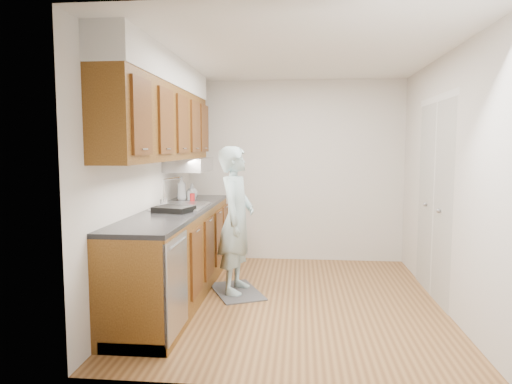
# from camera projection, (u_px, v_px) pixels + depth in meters

# --- Properties ---
(floor) EXTENTS (3.50, 3.50, 0.00)m
(floor) POSITION_uv_depth(u_px,v_px,m) (291.00, 300.00, 4.74)
(floor) COLOR olive
(floor) RESTS_ON ground
(ceiling) EXTENTS (3.50, 3.50, 0.00)m
(ceiling) POSITION_uv_depth(u_px,v_px,m) (293.00, 54.00, 4.49)
(ceiling) COLOR white
(ceiling) RESTS_ON wall_left
(wall_left) EXTENTS (0.02, 3.50, 2.50)m
(wall_left) POSITION_uv_depth(u_px,v_px,m) (148.00, 179.00, 4.76)
(wall_left) COLOR silver
(wall_left) RESTS_ON floor
(wall_right) EXTENTS (0.02, 3.50, 2.50)m
(wall_right) POSITION_uv_depth(u_px,v_px,m) (445.00, 181.00, 4.47)
(wall_right) COLOR silver
(wall_right) RESTS_ON floor
(wall_back) EXTENTS (3.00, 0.02, 2.50)m
(wall_back) POSITION_uv_depth(u_px,v_px,m) (294.00, 171.00, 6.35)
(wall_back) COLOR silver
(wall_back) RESTS_ON floor
(counter) EXTENTS (0.64, 2.80, 1.30)m
(counter) POSITION_uv_depth(u_px,v_px,m) (177.00, 251.00, 4.80)
(counter) COLOR brown
(counter) RESTS_ON floor
(upper_cabinets) EXTENTS (0.47, 2.80, 1.21)m
(upper_cabinets) POSITION_uv_depth(u_px,v_px,m) (164.00, 112.00, 4.72)
(upper_cabinets) COLOR brown
(upper_cabinets) RESTS_ON wall_left
(closet_door) EXTENTS (0.02, 1.22, 2.05)m
(closet_door) POSITION_uv_depth(u_px,v_px,m) (434.00, 201.00, 4.79)
(closet_door) COLOR silver
(closet_door) RESTS_ON wall_right
(floor_mat) EXTENTS (0.73, 0.88, 0.01)m
(floor_mat) POSITION_uv_depth(u_px,v_px,m) (237.00, 291.00, 5.00)
(floor_mat) COLOR #5B5C5E
(floor_mat) RESTS_ON floor
(person) EXTENTS (0.50, 0.68, 1.79)m
(person) POSITION_uv_depth(u_px,v_px,m) (236.00, 210.00, 4.91)
(person) COLOR #A3C2C6
(person) RESTS_ON floor_mat
(soap_bottle_a) EXTENTS (0.12, 0.12, 0.29)m
(soap_bottle_a) POSITION_uv_depth(u_px,v_px,m) (182.00, 188.00, 5.54)
(soap_bottle_a) COLOR silver
(soap_bottle_a) RESTS_ON counter
(soap_bottle_b) EXTENTS (0.09, 0.09, 0.17)m
(soap_bottle_b) POSITION_uv_depth(u_px,v_px,m) (192.00, 193.00, 5.56)
(soap_bottle_b) COLOR silver
(soap_bottle_b) RESTS_ON counter
(soap_bottle_c) EXTENTS (0.20, 0.20, 0.19)m
(soap_bottle_c) POSITION_uv_depth(u_px,v_px,m) (192.00, 191.00, 5.72)
(soap_bottle_c) COLOR silver
(soap_bottle_c) RESTS_ON counter
(soda_can) EXTENTS (0.07, 0.07, 0.11)m
(soda_can) POSITION_uv_depth(u_px,v_px,m) (192.00, 198.00, 5.32)
(soda_can) COLOR red
(soda_can) RESTS_ON counter
(dish_rack) EXTENTS (0.41, 0.37, 0.06)m
(dish_rack) POSITION_uv_depth(u_px,v_px,m) (174.00, 209.00, 4.56)
(dish_rack) COLOR black
(dish_rack) RESTS_ON counter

